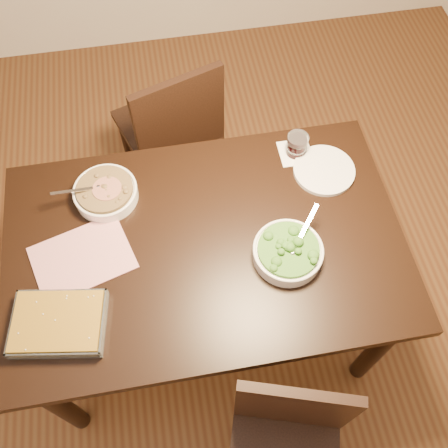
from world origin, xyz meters
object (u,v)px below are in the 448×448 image
at_px(baking_dish, 59,323).
at_px(chair_far, 172,128).
at_px(table, 205,255).
at_px(chair_near, 286,445).
at_px(wine_tumbler, 297,144).
at_px(dinner_plate, 324,170).
at_px(stew_bowl, 106,192).
at_px(broccoli_bowl, 288,252).

distance_m(baking_dish, chair_far, 1.12).
relative_size(table, chair_near, 1.73).
distance_m(table, wine_tumbler, 0.55).
relative_size(chair_near, chair_far, 0.91).
bearing_deg(dinner_plate, wine_tumbler, 128.46).
relative_size(stew_bowl, wine_tumbler, 2.84).
height_order(wine_tumbler, chair_near, wine_tumbler).
xyz_separation_m(dinner_plate, chair_far, (-0.54, 0.54, -0.26)).
bearing_deg(baking_dish, table, 32.56).
xyz_separation_m(baking_dish, dinner_plate, (0.99, 0.44, -0.02)).
bearing_deg(dinner_plate, baking_dish, -155.98).
bearing_deg(broccoli_bowl, stew_bowl, 149.42).
bearing_deg(chair_far, wine_tumbler, 117.19).
bearing_deg(chair_near, baking_dish, 163.77).
height_order(stew_bowl, broccoli_bowl, broccoli_bowl).
bearing_deg(chair_far, dinner_plate, 115.80).
xyz_separation_m(dinner_plate, chair_near, (-0.33, -0.88, -0.31)).
distance_m(broccoli_bowl, dinner_plate, 0.40).
distance_m(table, dinner_plate, 0.55).
height_order(stew_bowl, dinner_plate, stew_bowl).
distance_m(broccoli_bowl, chair_far, 0.97).
distance_m(baking_dish, chair_near, 0.86).
xyz_separation_m(stew_bowl, wine_tumbler, (0.73, 0.08, 0.02)).
relative_size(table, baking_dish, 4.37).
bearing_deg(table, chair_near, -75.67).
height_order(baking_dish, chair_far, chair_far).
height_order(table, stew_bowl, stew_bowl).
height_order(stew_bowl, chair_far, chair_far).
distance_m(table, chair_near, 0.71).
height_order(broccoli_bowl, baking_dish, broccoli_bowl).
distance_m(stew_bowl, chair_near, 1.09).
relative_size(baking_dish, dinner_plate, 1.37).
distance_m(stew_bowl, broccoli_bowl, 0.69).
xyz_separation_m(table, wine_tumbler, (0.41, 0.33, 0.15)).
xyz_separation_m(baking_dish, wine_tumbler, (0.91, 0.55, 0.02)).
relative_size(broccoli_bowl, dinner_plate, 1.04).
xyz_separation_m(table, chair_near, (0.17, -0.66, -0.20)).
relative_size(stew_bowl, chair_near, 0.32).
bearing_deg(chair_far, table, 74.13).
relative_size(wine_tumbler, chair_far, 0.10).
bearing_deg(wine_tumbler, table, -141.10).
xyz_separation_m(baking_dish, chair_near, (0.67, -0.44, -0.32)).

